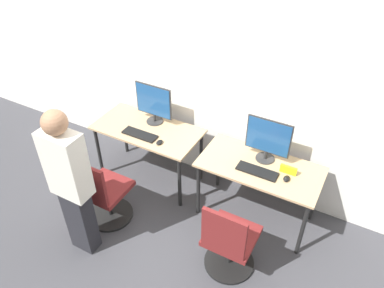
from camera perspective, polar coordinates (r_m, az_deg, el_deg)
ground_plane at (r=4.21m, az=-0.80°, el=-10.21°), size 20.00×20.00×0.00m
wall_back at (r=3.88m, az=4.37°, el=11.16°), size 12.00×0.05×2.80m
desk_left at (r=4.25m, az=-6.75°, el=1.47°), size 1.21×0.60×0.71m
monitor_left at (r=4.18m, az=-5.86°, el=6.19°), size 0.45×0.19×0.46m
keyboard_left at (r=4.11m, az=-7.95°, el=1.46°), size 0.40×0.13×0.02m
mouse_left at (r=3.96m, az=-4.97°, el=0.26°), size 0.06×0.09×0.03m
office_chair_left at (r=3.99m, az=-13.35°, el=-7.65°), size 0.48×0.48×0.88m
person_left at (r=3.45m, az=-18.03°, el=-5.47°), size 0.36×0.21×1.60m
desk_right at (r=3.79m, az=10.25°, el=-4.27°), size 1.21×0.60×0.71m
monitor_right at (r=3.68m, az=11.51°, el=0.71°), size 0.45×0.19×0.46m
keyboard_right at (r=3.66m, az=9.88°, el=-4.09°), size 0.40×0.13×0.02m
mouse_right at (r=3.63m, az=14.22°, el=-5.13°), size 0.06×0.09×0.03m
office_chair_right at (r=3.50m, az=5.62°, el=-14.93°), size 0.48×0.48×0.88m
placard_right at (r=3.69m, az=14.47°, el=-3.84°), size 0.16×0.03×0.08m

